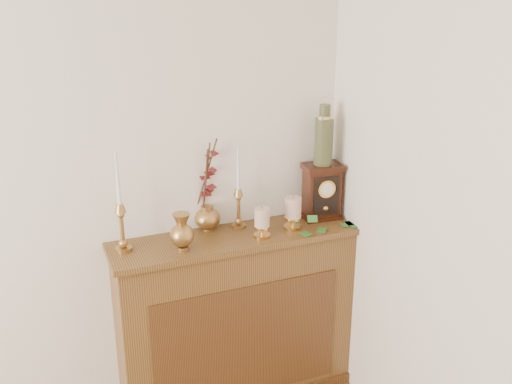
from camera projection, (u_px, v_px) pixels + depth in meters
name	position (u px, v px, depth m)	size (l,w,h in m)	color
console_shelf	(237.00, 322.00, 3.10)	(1.24, 0.34, 0.93)	brown
candlestick_left	(121.00, 220.00, 2.70)	(0.08, 0.08, 0.47)	tan
candlestick_center	(238.00, 202.00, 2.96)	(0.07, 0.07, 0.42)	tan
bud_vase	(182.00, 233.00, 2.73)	(0.11, 0.11, 0.18)	tan
ginger_jar	(208.00, 187.00, 2.94)	(0.20, 0.21, 0.47)	tan
pillar_candle_left	(262.00, 221.00, 2.87)	(0.08, 0.08, 0.16)	gold
pillar_candle_right	(293.00, 212.00, 2.96)	(0.09, 0.09, 0.18)	gold
ivy_garland	(331.00, 222.00, 3.03)	(0.48, 0.20, 0.09)	#2D6928
mantel_clock	(322.00, 192.00, 3.08)	(0.21, 0.15, 0.29)	#38140B
ceramic_vase	(324.00, 138.00, 2.99)	(0.09, 0.09, 0.31)	#1A3527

